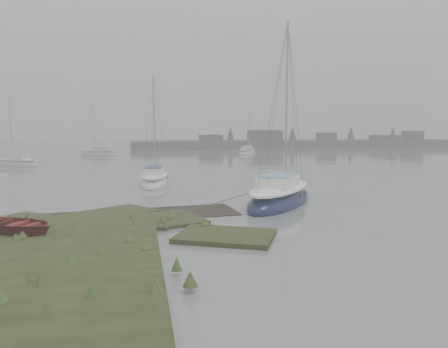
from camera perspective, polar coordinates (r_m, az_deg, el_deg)
ground at (r=46.26m, az=-7.77°, el=1.15°), size 160.00×160.00×0.00m
far_shoreline at (r=83.33m, az=9.71°, el=4.01°), size 60.00×8.00×4.15m
sailboat_main at (r=23.36m, az=7.30°, el=-3.16°), size 6.29×7.35×10.37m
sailboat_white at (r=31.14m, az=-9.10°, el=-0.92°), size 2.57×6.03×8.26m
sailboat_far_a at (r=49.90m, az=-25.35°, el=1.24°), size 5.38×4.35×7.47m
sailboat_far_b at (r=63.92m, az=3.03°, el=2.85°), size 4.49×5.56×7.71m
sailboat_far_c at (r=63.56m, az=-15.99°, el=2.60°), size 5.88×3.34×7.88m
dinghy at (r=17.94m, az=-25.15°, el=-5.96°), size 3.64×3.42×0.61m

